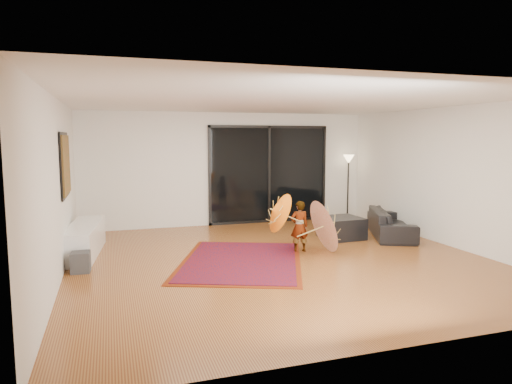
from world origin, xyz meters
name	(u,v)px	position (x,y,z in m)	size (l,w,h in m)	color
floor	(281,260)	(0.00, 0.00, 0.00)	(7.00, 7.00, 0.00)	#945E28
ceiling	(282,101)	(0.00, 0.00, 2.70)	(7.00, 7.00, 0.00)	white
wall_back	(229,169)	(0.00, 3.50, 1.35)	(7.00, 7.00, 0.00)	silver
wall_front	(411,215)	(0.00, -3.50, 1.35)	(7.00, 7.00, 0.00)	silver
wall_left	(58,189)	(-3.50, 0.00, 1.35)	(7.00, 7.00, 0.00)	silver
wall_right	(451,177)	(3.50, 0.00, 1.35)	(7.00, 7.00, 0.00)	silver
sliding_door	(269,174)	(1.00, 3.47, 1.20)	(3.06, 0.07, 2.40)	black
painting	(65,165)	(-3.46, 1.00, 1.65)	(0.04, 1.28, 1.08)	black
media_console	(84,239)	(-3.25, 1.43, 0.27)	(0.49, 1.98, 0.55)	white
speaker	(81,262)	(-3.25, 0.27, 0.16)	(0.28, 0.28, 0.32)	#424244
persian_rug	(241,261)	(-0.68, 0.10, 0.01)	(2.89, 3.33, 0.02)	#5D1D07
sofa	(391,223)	(2.95, 1.09, 0.28)	(1.94, 0.76, 0.57)	black
ottoman	(342,228)	(1.83, 1.22, 0.22)	(0.78, 0.78, 0.44)	black
floor_lamp	(348,168)	(3.10, 3.25, 1.32)	(0.29, 0.29, 1.67)	black
child	(299,226)	(0.53, 0.44, 0.47)	(0.35, 0.23, 0.95)	#999999
parasol_orange	(272,214)	(-0.02, 0.39, 0.73)	(0.47, 0.75, 0.82)	orange
parasol_white	(332,224)	(1.13, 0.29, 0.50)	(0.53, 1.00, 1.01)	silver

